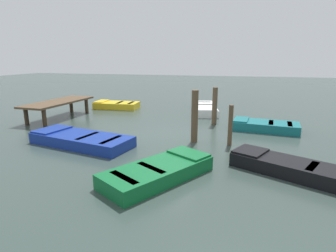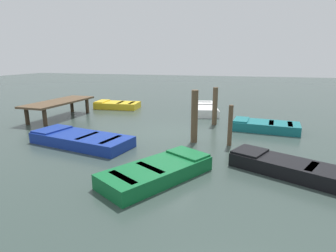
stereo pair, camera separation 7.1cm
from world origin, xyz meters
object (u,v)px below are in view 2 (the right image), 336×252
Objects in this scene: mooring_piling_far_right at (215,106)px; mooring_piling_far_left at (230,126)px; rowboat_blue at (81,139)px; rowboat_white at (205,108)px; rowboat_yellow at (117,105)px; mooring_piling_near_right at (194,117)px; rowboat_teal at (265,126)px; rowboat_green at (158,171)px; rowboat_black at (299,169)px; dock_segment at (59,103)px.

mooring_piling_far_right is 3.37m from mooring_piling_far_left.
rowboat_blue is 1.03× the size of rowboat_white.
rowboat_yellow is 8.67m from mooring_piling_near_right.
mooring_piling_far_right reaches higher than rowboat_teal.
rowboat_green is 1.67× the size of mooring_piling_near_right.
rowboat_green is 0.84× the size of rowboat_white.
rowboat_black is (-8.74, -3.83, 0.00)m from rowboat_white.
mooring_piling_far_left reaches higher than dock_segment.
rowboat_white is at bearing 15.87° from mooring_piling_far_left.
rowboat_green is 3.71m from mooring_piling_near_right.
mooring_piling_far_right reaches higher than rowboat_blue.
rowboat_blue is at bearing 135.62° from mooring_piling_far_right.
mooring_piling_near_right is (1.48, -4.10, 0.81)m from rowboat_blue.
rowboat_blue is 5.68m from mooring_piling_far_left.
rowboat_teal is (5.04, 0.56, 0.00)m from rowboat_black.
rowboat_yellow is 9.72m from mooring_piling_far_left.
mooring_piling_far_right is 1.19× the size of mooring_piling_far_left.
rowboat_white is (3.89, -7.43, -0.61)m from dock_segment.
mooring_piling_near_right is at bearing -10.43° from rowboat_black.
rowboat_teal is (4.07, -6.93, 0.00)m from rowboat_blue.
mooring_piling_near_right is at bearing -148.82° from rowboat_blue.
rowboat_white is at bearing 15.93° from mooring_piling_far_right.
rowboat_blue is 6.55m from mooring_piling_far_right.
dock_segment is 9.64m from rowboat_green.
rowboat_blue and rowboat_white have the same top height.
rowboat_yellow is 9.65m from rowboat_teal.
rowboat_green is 9.89m from rowboat_white.
rowboat_teal is at bearing -138.31° from rowboat_blue.
dock_segment is 4.03m from rowboat_yellow.
mooring_piling_near_right is (-6.02, -6.19, 0.81)m from rowboat_yellow.
mooring_piling_far_right is (6.77, -0.81, 0.70)m from rowboat_green.
mooring_piling_near_right is at bearing -8.56° from rowboat_white.
mooring_piling_far_right is at bearing 15.80° from mooring_piling_far_left.
mooring_piling_far_right reaches higher than rowboat_black.
mooring_piling_near_right reaches higher than rowboat_yellow.
rowboat_white and rowboat_black have the same top height.
rowboat_green is 4.30m from rowboat_blue.
rowboat_white is at bearing -40.86° from rowboat_black.
mooring_piling_far_left reaches higher than rowboat_teal.
mooring_piling_far_right is (0.77, -8.32, 0.10)m from dock_segment.
rowboat_blue is at bearing 101.49° from rowboat_yellow.
rowboat_blue is at bearing 91.38° from rowboat_green.
rowboat_black is 5.07m from rowboat_teal.
rowboat_green is at bearing 117.17° from rowboat_yellow.
mooring_piling_near_right reaches higher than rowboat_white.
rowboat_white is at bearing -59.50° from dock_segment.
rowboat_black is 6.39m from mooring_piling_far_right.
rowboat_white is at bearing 31.34° from rowboat_green.
mooring_piling_far_right is (5.63, 2.94, 0.70)m from rowboat_black.
rowboat_teal is at bearing -103.95° from mooring_piling_far_right.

